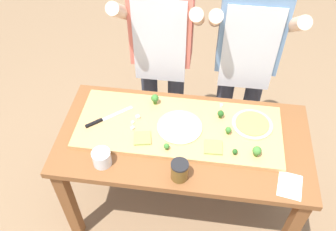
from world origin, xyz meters
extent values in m
plane|color=#896B4C|center=(0.00, 0.00, 0.00)|extent=(8.00, 8.00, 0.00)
cube|color=brown|center=(-0.69, -0.31, 0.38)|extent=(0.07, 0.07, 0.75)
cube|color=brown|center=(-0.69, 0.31, 0.38)|extent=(0.07, 0.07, 0.75)
cube|color=brown|center=(0.69, 0.31, 0.38)|extent=(0.07, 0.07, 0.75)
cube|color=brown|center=(0.00, 0.00, 0.77)|extent=(1.50, 0.74, 0.04)
cube|color=tan|center=(-0.04, 0.07, 0.80)|extent=(1.23, 0.49, 0.02)
cube|color=#B7BABF|center=(-0.43, 0.11, 0.81)|extent=(0.17, 0.15, 0.00)
cube|color=black|center=(-0.55, 0.01, 0.82)|extent=(0.10, 0.09, 0.02)
cylinder|color=beige|center=(-0.03, 0.05, 0.82)|extent=(0.27, 0.27, 0.01)
cylinder|color=silver|center=(-0.03, 0.05, 0.83)|extent=(0.22, 0.22, 0.01)
cylinder|color=beige|center=(0.40, 0.13, 0.82)|extent=(0.25, 0.25, 0.01)
cylinder|color=#899E4C|center=(0.40, 0.13, 0.83)|extent=(0.20, 0.20, 0.01)
cube|color=#899E4C|center=(0.18, -0.08, 0.82)|extent=(0.11, 0.11, 0.01)
cube|color=#899E4C|center=(-0.24, -0.06, 0.82)|extent=(0.12, 0.12, 0.01)
cylinder|color=#2C5915|center=(0.30, -0.10, 0.82)|extent=(0.01, 0.01, 0.01)
sphere|color=#23561E|center=(0.30, -0.10, 0.84)|extent=(0.03, 0.03, 0.03)
cylinder|color=#3F7220|center=(-0.21, 0.24, 0.83)|extent=(0.02, 0.02, 0.03)
sphere|color=#38752D|center=(-0.21, 0.24, 0.86)|extent=(0.05, 0.05, 0.05)
cylinder|color=#3F7220|center=(-0.09, -0.12, 0.82)|extent=(0.02, 0.02, 0.01)
sphere|color=#38752D|center=(-0.09, -0.12, 0.84)|extent=(0.03, 0.03, 0.03)
cylinder|color=#2C5915|center=(0.21, 0.17, 0.82)|extent=(0.02, 0.02, 0.02)
sphere|color=#23561E|center=(0.21, 0.17, 0.85)|extent=(0.04, 0.04, 0.04)
cylinder|color=#3F7220|center=(0.26, 0.04, 0.82)|extent=(0.02, 0.02, 0.02)
sphere|color=#38752D|center=(0.26, 0.04, 0.85)|extent=(0.04, 0.04, 0.04)
cylinder|color=#487A23|center=(0.42, -0.10, 0.82)|extent=(0.02, 0.02, 0.02)
sphere|color=#427F33|center=(0.42, -0.10, 0.85)|extent=(0.05, 0.05, 0.05)
cube|color=white|center=(-0.32, 0.05, 0.82)|extent=(0.02, 0.02, 0.02)
cube|color=white|center=(0.21, 0.27, 0.82)|extent=(0.02, 0.02, 0.02)
cube|color=silver|center=(-0.31, 0.00, 0.82)|extent=(0.03, 0.03, 0.02)
cube|color=silver|center=(-0.30, 0.09, 0.82)|extent=(0.03, 0.03, 0.02)
cylinder|color=white|center=(-0.43, -0.25, 0.84)|extent=(0.10, 0.10, 0.09)
cylinder|color=white|center=(-0.43, -0.25, 0.82)|extent=(0.09, 0.09, 0.05)
cylinder|color=brown|center=(0.01, -0.28, 0.84)|extent=(0.09, 0.09, 0.11)
cylinder|color=black|center=(0.01, -0.28, 0.90)|extent=(0.10, 0.10, 0.01)
cube|color=white|center=(0.60, -0.26, 0.79)|extent=(0.15, 0.18, 0.00)
cylinder|color=#333847|center=(-0.32, 0.60, 0.45)|extent=(0.12, 0.12, 0.90)
cylinder|color=#333847|center=(-0.12, 0.60, 0.45)|extent=(0.12, 0.12, 0.90)
cube|color=#DB6B5B|center=(-0.22, 0.60, 1.18)|extent=(0.40, 0.20, 0.55)
cube|color=silver|center=(-0.22, 0.50, 1.09)|extent=(0.34, 0.01, 0.60)
cylinder|color=#DBB293|center=(-0.45, 0.50, 1.30)|extent=(0.08, 0.39, 0.31)
cylinder|color=#DBB293|center=(0.01, 0.50, 1.30)|extent=(0.08, 0.39, 0.31)
cylinder|color=#333847|center=(0.25, 0.60, 0.45)|extent=(0.12, 0.12, 0.90)
cylinder|color=#333847|center=(0.45, 0.60, 0.45)|extent=(0.12, 0.12, 0.90)
cube|color=#6689B2|center=(0.35, 0.60, 1.18)|extent=(0.40, 0.20, 0.55)
cube|color=silver|center=(0.35, 0.50, 1.09)|extent=(0.34, 0.01, 0.60)
cylinder|color=#DBB293|center=(0.12, 0.50, 1.30)|extent=(0.08, 0.39, 0.31)
cylinder|color=#DBB293|center=(0.58, 0.50, 1.30)|extent=(0.08, 0.39, 0.31)
camera|label=1|loc=(0.09, -1.39, 2.45)|focal=38.79mm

